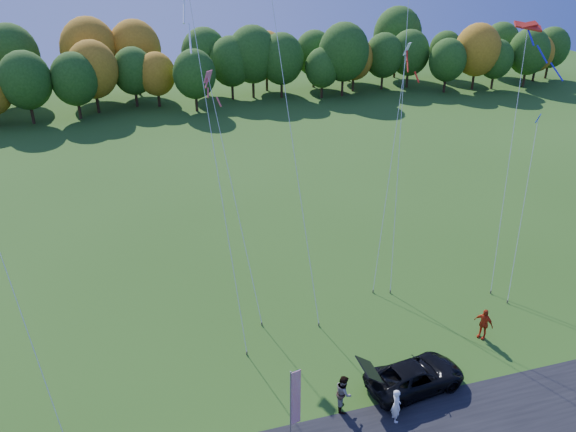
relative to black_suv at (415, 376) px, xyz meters
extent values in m
plane|color=#264C14|center=(-4.58, 0.42, -0.69)|extent=(160.00, 160.00, 0.00)
imported|color=black|center=(0.00, 0.00, 0.00)|extent=(5.23, 2.90, 1.39)
imported|color=white|center=(-1.86, -1.65, 0.19)|extent=(0.46, 0.67, 1.76)
imported|color=gray|center=(-3.87, -0.30, 0.26)|extent=(0.95, 1.09, 1.90)
imported|color=red|center=(5.41, 2.45, 0.23)|extent=(0.92, 1.16, 1.84)
cylinder|color=#999999|center=(-6.77, -1.39, 1.24)|extent=(0.06, 0.06, 3.86)
cube|color=red|center=(-6.53, -1.34, 1.62)|extent=(0.48, 0.13, 2.89)
cube|color=navy|center=(-6.53, -1.31, 2.69)|extent=(0.48, 0.12, 0.75)
cylinder|color=#4C3F33|center=(-2.90, 5.93, -0.59)|extent=(0.08, 0.08, 0.20)
cylinder|color=#4C3F33|center=(2.48, 7.83, -0.59)|extent=(0.08, 0.08, 0.20)
cylinder|color=#4C3F33|center=(-7.38, 4.68, -0.59)|extent=(0.08, 0.08, 0.20)
cylinder|color=#4C3F33|center=(8.47, 6.02, -0.59)|extent=(0.08, 0.08, 0.20)
cube|color=red|center=(12.78, 12.39, 14.27)|extent=(3.48, 1.20, 1.31)
cylinder|color=#4C3F33|center=(1.47, 8.18, -0.59)|extent=(0.08, 0.08, 0.20)
cube|color=white|center=(5.04, 13.29, 13.13)|extent=(1.25, 1.25, 1.48)
cylinder|color=#4C3F33|center=(-6.00, 6.91, -0.59)|extent=(0.08, 0.08, 0.20)
cube|color=#F15080|center=(-7.02, 14.91, 11.84)|extent=(1.21, 1.21, 1.44)
cylinder|color=#4C3F33|center=(8.83, 4.84, -0.59)|extent=(0.08, 0.08, 0.20)
cube|color=#0C1EB1|center=(11.97, 8.97, 9.40)|extent=(0.89, 0.89, 1.04)
camera|label=1|loc=(-11.91, -18.47, 19.05)|focal=35.00mm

